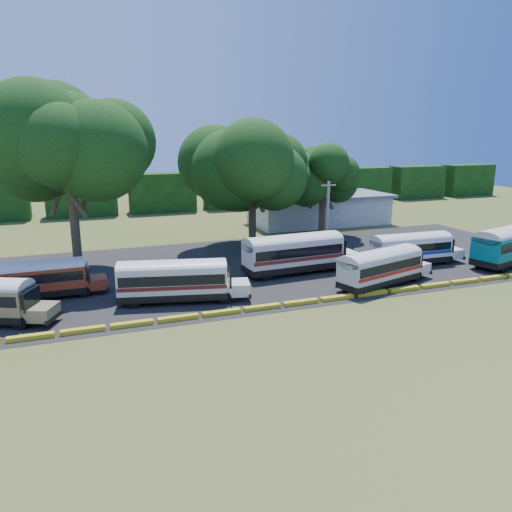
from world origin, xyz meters
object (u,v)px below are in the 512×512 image
object	(u,v)px
bus_cream_west	(176,278)
bus_teal	(512,242)
bus_white_red	(382,266)
bus_red	(36,277)
tree_west	(68,143)

from	to	relation	value
bus_cream_west	bus_teal	world-z (taller)	bus_teal
bus_white_red	bus_teal	world-z (taller)	bus_teal
bus_white_red	bus_teal	size ratio (longest dim) A/B	0.84
bus_red	bus_teal	distance (m)	41.74
bus_teal	bus_red	bearing A→B (deg)	157.77
bus_white_red	tree_west	bearing A→B (deg)	133.98
bus_white_red	tree_west	world-z (taller)	tree_west
bus_white_red	bus_cream_west	bearing A→B (deg)	157.01
bus_cream_west	bus_teal	bearing A→B (deg)	12.19
bus_red	bus_cream_west	size ratio (longest dim) A/B	0.91
bus_red	bus_cream_west	bearing A→B (deg)	-25.02
bus_cream_west	tree_west	xyz separation A→B (m)	(-6.53, 11.24, 9.52)
bus_cream_west	tree_west	bearing A→B (deg)	132.98
bus_white_red	tree_west	xyz separation A→B (m)	(-22.87, 13.28, 9.56)
bus_white_red	bus_teal	bearing A→B (deg)	-9.71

